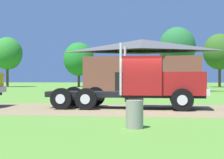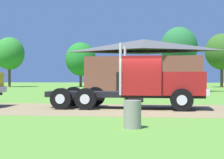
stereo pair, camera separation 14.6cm
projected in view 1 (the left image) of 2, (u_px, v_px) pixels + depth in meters
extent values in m
plane|color=#598C31|center=(145.00, 110.00, 16.46)|extent=(200.00, 200.00, 0.00)
cube|color=#88744F|center=(145.00, 109.00, 16.46)|extent=(120.00, 6.51, 0.01)
cube|color=black|center=(124.00, 94.00, 17.14)|extent=(8.08, 1.85, 0.28)
cube|color=maroon|center=(183.00, 83.00, 16.70)|extent=(2.17, 2.10, 1.14)
cube|color=silver|center=(205.00, 91.00, 16.54)|extent=(0.25, 2.22, 0.32)
cube|color=maroon|center=(143.00, 76.00, 16.99)|extent=(1.95, 2.38, 1.91)
cube|color=#2D3D4C|center=(162.00, 68.00, 16.85)|extent=(0.12, 1.92, 0.84)
cylinder|color=silver|center=(125.00, 70.00, 18.05)|extent=(0.14, 0.14, 2.57)
cylinder|color=silver|center=(121.00, 69.00, 16.24)|extent=(0.14, 0.14, 2.57)
cylinder|color=silver|center=(134.00, 97.00, 18.08)|extent=(1.02, 0.56, 0.52)
cylinder|color=black|center=(180.00, 97.00, 17.86)|extent=(1.08, 0.34, 1.07)
cylinder|color=silver|center=(179.00, 97.00, 18.01)|extent=(0.48, 0.06, 0.48)
cylinder|color=black|center=(182.00, 100.00, 15.58)|extent=(1.08, 0.34, 1.07)
cylinder|color=silver|center=(182.00, 100.00, 15.42)|extent=(0.48, 0.06, 0.48)
cylinder|color=black|center=(73.00, 96.00, 18.73)|extent=(1.08, 0.34, 1.07)
cylinder|color=silver|center=(74.00, 96.00, 18.89)|extent=(0.48, 0.06, 0.48)
cylinder|color=black|center=(61.00, 99.00, 16.45)|extent=(1.08, 0.34, 1.07)
cylinder|color=silver|center=(60.00, 99.00, 16.30)|extent=(0.48, 0.06, 0.48)
cylinder|color=black|center=(95.00, 96.00, 18.54)|extent=(1.08, 0.34, 1.07)
cylinder|color=silver|center=(96.00, 96.00, 18.70)|extent=(0.48, 0.06, 0.48)
cylinder|color=black|center=(86.00, 99.00, 16.27)|extent=(1.08, 0.34, 1.07)
cylinder|color=silver|center=(85.00, 99.00, 16.11)|extent=(0.48, 0.06, 0.48)
cylinder|color=gray|center=(134.00, 114.00, 10.31)|extent=(0.55, 0.55, 0.87)
cube|color=brown|center=(142.00, 74.00, 39.00)|extent=(13.09, 6.51, 3.97)
pyramid|color=#4F4F4F|center=(142.00, 45.00, 38.99)|extent=(13.74, 6.83, 1.44)
cube|color=black|center=(123.00, 82.00, 36.19)|extent=(1.80, 0.11, 2.20)
cylinder|color=#513823|center=(7.00, 76.00, 58.46)|extent=(0.44, 0.44, 3.81)
ellipsoid|color=#2C7D29|center=(7.00, 53.00, 58.44)|extent=(5.22, 5.22, 5.74)
cylinder|color=#513823|center=(79.00, 79.00, 58.71)|extent=(0.44, 0.44, 2.76)
ellipsoid|color=#217527|center=(79.00, 59.00, 58.70)|extent=(5.37, 5.37, 5.91)
cylinder|color=#513823|center=(177.00, 75.00, 48.93)|extent=(0.44, 0.44, 3.96)
ellipsoid|color=#256A32|center=(177.00, 47.00, 48.91)|extent=(5.39, 5.39, 5.93)
cylinder|color=#513823|center=(220.00, 76.00, 56.33)|extent=(0.44, 0.44, 3.82)
ellipsoid|color=#325E1F|center=(220.00, 52.00, 56.31)|extent=(5.55, 5.55, 6.10)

